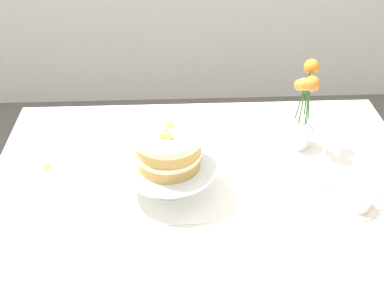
{
  "coord_description": "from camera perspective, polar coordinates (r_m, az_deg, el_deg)",
  "views": [
    {
      "loc": [
        -0.1,
        -1.21,
        1.73
      ],
      "look_at": [
        -0.05,
        -0.01,
        0.86
      ],
      "focal_mm": 45.6,
      "sensor_mm": 36.0,
      "label": 1
    }
  ],
  "objects": [
    {
      "name": "dining_table",
      "position": [
        1.61,
        1.74,
        -6.37
      ],
      "size": [
        1.4,
        1.0,
        0.74
      ],
      "color": "white",
      "rests_on": "ground"
    },
    {
      "name": "linen_napkin",
      "position": [
        1.53,
        -2.64,
        -4.24
      ],
      "size": [
        0.33,
        0.33,
        0.0
      ],
      "primitive_type": "cube",
      "rotation": [
        0.0,
        0.0,
        0.03
      ],
      "color": "white",
      "rests_on": "dining_table"
    },
    {
      "name": "cake_stand",
      "position": [
        1.48,
        -2.72,
        -1.82
      ],
      "size": [
        0.29,
        0.29,
        0.1
      ],
      "color": "silver",
      "rests_on": "linen_napkin"
    },
    {
      "name": "layer_cake",
      "position": [
        1.44,
        -2.8,
        0.52
      ],
      "size": [
        0.2,
        0.2,
        0.12
      ],
      "color": "tan",
      "rests_on": "cake_stand"
    },
    {
      "name": "flower_vase",
      "position": [
        1.7,
        12.91,
        4.69
      ],
      "size": [
        0.1,
        0.11,
        0.31
      ],
      "color": "silver",
      "rests_on": "dining_table"
    },
    {
      "name": "teacup",
      "position": [
        1.53,
        18.82,
        -5.38
      ],
      "size": [
        0.12,
        0.12,
        0.06
      ],
      "color": "silver",
      "rests_on": "dining_table"
    },
    {
      "name": "loose_petal_0",
      "position": [
        1.62,
        15.8,
        -3.37
      ],
      "size": [
        0.05,
        0.04,
        0.01
      ],
      "primitive_type": "ellipsoid",
      "rotation": [
        0.0,
        0.0,
        0.5
      ],
      "color": "pink",
      "rests_on": "dining_table"
    },
    {
      "name": "loose_petal_1",
      "position": [
        1.7,
        -16.62,
        -1.45
      ],
      "size": [
        0.03,
        0.04,
        0.01
      ],
      "primitive_type": "ellipsoid",
      "rotation": [
        0.0,
        0.0,
        1.72
      ],
      "color": "orange",
      "rests_on": "dining_table"
    }
  ]
}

